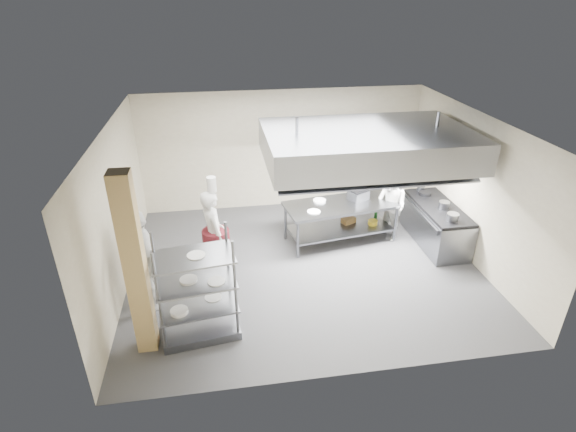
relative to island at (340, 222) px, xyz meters
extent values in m
plane|color=#313133|center=(-1.00, -0.92, -0.46)|extent=(7.00, 7.00, 0.00)
plane|color=silver|center=(-1.00, -0.92, 2.54)|extent=(7.00, 7.00, 0.00)
plane|color=#B3A88E|center=(-1.00, 2.08, 1.04)|extent=(7.00, 0.00, 7.00)
plane|color=#B3A88E|center=(-4.50, -0.92, 1.04)|extent=(0.00, 6.00, 6.00)
plane|color=#B3A88E|center=(2.50, -0.92, 1.04)|extent=(0.00, 6.00, 6.00)
cube|color=#D8B36F|center=(-3.90, -2.82, 1.04)|extent=(0.30, 0.30, 3.00)
cube|color=gray|center=(0.30, -0.52, 1.94)|extent=(4.00, 2.50, 0.60)
cube|color=white|center=(-0.60, -0.52, 1.62)|extent=(1.60, 0.12, 0.04)
cube|color=white|center=(1.20, -0.52, 1.62)|extent=(1.60, 0.12, 0.04)
cube|color=gray|center=(0.80, 1.92, 1.04)|extent=(1.50, 0.28, 0.04)
cube|color=gray|center=(0.00, 0.00, 0.42)|extent=(2.59, 1.39, 0.06)
cube|color=slate|center=(0.00, 0.00, -0.16)|extent=(2.38, 1.26, 0.04)
cube|color=gray|center=(2.08, -0.42, -0.04)|extent=(0.80, 2.00, 0.84)
cube|color=black|center=(2.08, -0.42, 0.41)|extent=(0.78, 1.96, 0.06)
imported|color=silver|center=(-2.79, -1.02, 0.47)|extent=(0.64, 0.78, 1.86)
imported|color=silver|center=(1.12, -0.07, 0.35)|extent=(0.84, 0.94, 1.61)
imported|color=silver|center=(-4.00, -1.78, 0.51)|extent=(0.89, 1.22, 1.92)
cube|color=gray|center=(0.43, 0.16, 0.56)|extent=(0.52, 0.48, 0.20)
cube|color=olive|center=(0.25, 0.19, -0.07)|extent=(0.35, 0.31, 0.13)
cylinder|color=gray|center=(2.12, -0.56, 0.52)|extent=(0.23, 0.23, 0.16)
cylinder|color=white|center=(-3.07, -2.66, 0.14)|extent=(0.28, 0.28, 0.05)
camera|label=1|loc=(-2.56, -8.60, 4.70)|focal=28.00mm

